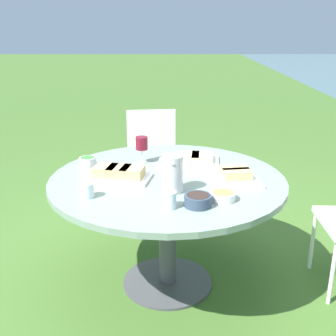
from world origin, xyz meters
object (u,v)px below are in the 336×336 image
at_px(dining_table, 168,193).
at_px(wine_glass, 142,144).
at_px(water_pitcher, 173,174).
at_px(chair_near_right, 153,152).

distance_m(dining_table, wine_glass, 0.40).
xyz_separation_m(dining_table, water_pitcher, (0.22, 0.03, 0.21)).
relative_size(dining_table, water_pitcher, 6.79).
height_order(chair_near_right, wine_glass, wine_glass).
distance_m(water_pitcher, wine_glass, 0.54).
relative_size(chair_near_right, wine_glass, 4.98).
bearing_deg(chair_near_right, wine_glass, -2.08).
bearing_deg(wine_glass, dining_table, 31.24).
bearing_deg(chair_near_right, dining_table, 6.27).
bearing_deg(wine_glass, water_pitcher, 21.40).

